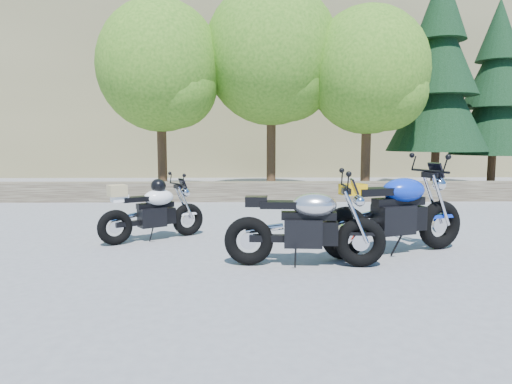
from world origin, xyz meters
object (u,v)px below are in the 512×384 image
(silver_bike, at_px, (306,227))
(blue_bike, at_px, (396,214))
(backpack, at_px, (344,227))
(white_bike, at_px, (152,210))

(silver_bike, relative_size, blue_bike, 0.91)
(silver_bike, xyz_separation_m, blue_bike, (1.36, 0.61, 0.07))
(silver_bike, bearing_deg, backpack, 67.03)
(white_bike, bearing_deg, backpack, -32.41)
(silver_bike, height_order, blue_bike, blue_bike)
(silver_bike, xyz_separation_m, white_bike, (-2.28, 1.57, -0.02))
(white_bike, bearing_deg, blue_bike, -48.41)
(white_bike, relative_size, backpack, 3.86)
(blue_bike, xyz_separation_m, backpack, (-0.51, 1.03, -0.38))
(silver_bike, distance_m, backpack, 1.87)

